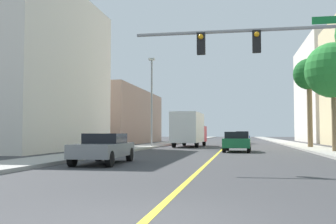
{
  "coord_description": "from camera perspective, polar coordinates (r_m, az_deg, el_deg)",
  "views": [
    {
      "loc": [
        1.41,
        -5.68,
        1.32
      ],
      "look_at": [
        -3.32,
        20.56,
        2.73
      ],
      "focal_mm": 42.55,
      "sensor_mm": 36.0,
      "label": 1
    }
  ],
  "objects": [
    {
      "name": "ground",
      "position": [
        47.72,
        8.55,
        -4.59
      ],
      "size": [
        192.0,
        192.0,
        0.0
      ],
      "primitive_type": "plane",
      "color": "#38383A"
    },
    {
      "name": "delivery_truck",
      "position": [
        38.48,
        3.03,
        -2.45
      ],
      "size": [
        2.68,
        8.18,
        3.23
      ],
      "rotation": [
        0.0,
        0.0,
        -0.03
      ],
      "color": "red",
      "rests_on": "ground"
    },
    {
      "name": "car_gray",
      "position": [
        17.42,
        -9.17,
        -5.09
      ],
      "size": [
        1.86,
        4.42,
        1.3
      ],
      "rotation": [
        0.0,
        0.0,
        3.18
      ],
      "color": "slate",
      "rests_on": "ground"
    },
    {
      "name": "car_blue",
      "position": [
        50.58,
        10.53,
        -3.6
      ],
      "size": [
        1.86,
        4.27,
        1.53
      ],
      "rotation": [
        0.0,
        0.0,
        0.03
      ],
      "color": "#1E389E",
      "rests_on": "ground"
    },
    {
      "name": "palm_mid",
      "position": [
        28.27,
        22.55,
        5.49
      ],
      "size": [
        3.62,
        3.62,
        7.09
      ],
      "color": "brown",
      "rests_on": "sidewalk_right"
    },
    {
      "name": "traffic_signal_mast",
      "position": [
        15.7,
        18.1,
        7.76
      ],
      "size": [
        9.15,
        0.36,
        5.63
      ],
      "color": "gray",
      "rests_on": "sidewalk_right"
    },
    {
      "name": "sidewalk_right",
      "position": [
        48.07,
        17.38,
        -4.38
      ],
      "size": [
        2.62,
        168.0,
        0.15
      ],
      "primitive_type": "cube",
      "color": "#9E9B93",
      "rests_on": "ground"
    },
    {
      "name": "palm_far",
      "position": [
        36.15,
        19.56,
        4.87
      ],
      "size": [
        2.66,
        2.66,
        7.54
      ],
      "color": "brown",
      "rests_on": "sidewalk_right"
    },
    {
      "name": "building_left_far",
      "position": [
        54.65,
        -10.78,
        -0.72
      ],
      "size": [
        14.72,
        21.87,
        6.96
      ],
      "primitive_type": "cube",
      "color": "gray",
      "rests_on": "ground"
    },
    {
      "name": "sidewalk_left",
      "position": [
        48.5,
        -0.2,
        -4.51
      ],
      "size": [
        2.62,
        168.0,
        0.15
      ],
      "primitive_type": "cube",
      "color": "#9E9B93",
      "rests_on": "ground"
    },
    {
      "name": "car_green",
      "position": [
        28.66,
        9.9,
        -4.14
      ],
      "size": [
        1.99,
        4.42,
        1.41
      ],
      "rotation": [
        0.0,
        0.0,
        -0.04
      ],
      "color": "#196638",
      "rests_on": "ground"
    },
    {
      "name": "street_lamp",
      "position": [
        36.68,
        -2.35,
        2.14
      ],
      "size": [
        0.56,
        0.28,
        8.11
      ],
      "color": "gray",
      "rests_on": "sidewalk_left"
    },
    {
      "name": "lane_marking_center",
      "position": [
        47.72,
        8.55,
        -4.58
      ],
      "size": [
        0.16,
        144.0,
        0.01
      ],
      "primitive_type": "cube",
      "color": "yellow",
      "rests_on": "ground"
    }
  ]
}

